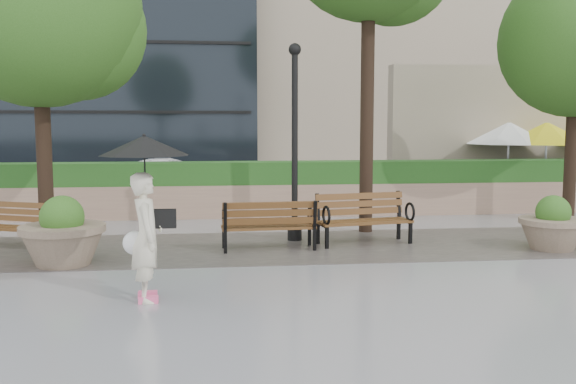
{
  "coord_description": "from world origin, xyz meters",
  "views": [
    {
      "loc": [
        -0.69,
        -8.75,
        2.34
      ],
      "look_at": [
        0.57,
        2.39,
        1.1
      ],
      "focal_mm": 40.0,
      "sensor_mm": 36.0,
      "label": 1
    }
  ],
  "objects": [
    {
      "name": "ground",
      "position": [
        0.0,
        0.0,
        0.0
      ],
      "size": [
        100.0,
        100.0,
        0.0
      ],
      "primitive_type": "plane",
      "color": "gray",
      "rests_on": "ground"
    },
    {
      "name": "cobble_strip",
      "position": [
        0.0,
        3.0,
        0.01
      ],
      "size": [
        28.0,
        3.2,
        0.01
      ],
      "primitive_type": "cube",
      "color": "#383330",
      "rests_on": "ground"
    },
    {
      "name": "hedge_wall",
      "position": [
        0.0,
        7.0,
        0.66
      ],
      "size": [
        24.0,
        0.8,
        1.35
      ],
      "color": "tan",
      "rests_on": "ground"
    },
    {
      "name": "cafe_wall",
      "position": [
        9.5,
        10.0,
        2.0
      ],
      "size": [
        10.0,
        0.6,
        4.0
      ],
      "primitive_type": "cube",
      "color": "tan",
      "rests_on": "ground"
    },
    {
      "name": "cafe_hedge",
      "position": [
        9.0,
        7.8,
        0.45
      ],
      "size": [
        8.0,
        0.5,
        0.9
      ],
      "primitive_type": "cube",
      "color": "#1C521B",
      "rests_on": "ground"
    },
    {
      "name": "asphalt_street",
      "position": [
        0.0,
        11.0,
        0.0
      ],
      "size": [
        40.0,
        7.0,
        0.0
      ],
      "primitive_type": "cube",
      "color": "black",
      "rests_on": "ground"
    },
    {
      "name": "bench_1",
      "position": [
        -4.31,
        3.4,
        0.25
      ],
      "size": [
        1.66,
        1.17,
        0.83
      ],
      "rotation": [
        0.0,
        0.0,
        -0.4
      ],
      "color": "brown",
      "rests_on": "ground"
    },
    {
      "name": "bench_2",
      "position": [
        0.26,
        2.75,
        0.27
      ],
      "size": [
        1.73,
        0.76,
        0.91
      ],
      "rotation": [
        0.0,
        0.0,
        3.19
      ],
      "color": "brown",
      "rests_on": "ground"
    },
    {
      "name": "bench_3",
      "position": [
        2.12,
        3.09,
        0.29
      ],
      "size": [
        1.88,
        1.01,
        0.96
      ],
      "rotation": [
        0.0,
        0.0,
        0.18
      ],
      "color": "brown",
      "rests_on": "ground"
    },
    {
      "name": "planter_left",
      "position": [
        -3.17,
        1.86,
        0.45
      ],
      "size": [
        1.37,
        1.37,
        1.15
      ],
      "color": "#7F6B56",
      "rests_on": "ground"
    },
    {
      "name": "planter_right",
      "position": [
        5.41,
        2.17,
        0.39
      ],
      "size": [
        1.2,
        1.2,
        1.0
      ],
      "color": "#7F6B56",
      "rests_on": "ground"
    },
    {
      "name": "lamppost",
      "position": [
        0.84,
        3.61,
        1.68
      ],
      "size": [
        0.28,
        0.28,
        3.82
      ],
      "color": "black",
      "rests_on": "ground"
    },
    {
      "name": "tree_0",
      "position": [
        -3.7,
        3.68,
        4.33
      ],
      "size": [
        3.77,
        3.73,
        6.31
      ],
      "color": "black",
      "rests_on": "ground"
    },
    {
      "name": "patio_umb_white",
      "position": [
        7.65,
        8.79,
        1.99
      ],
      "size": [
        2.5,
        2.5,
        2.3
      ],
      "color": "black",
      "rests_on": "ground"
    },
    {
      "name": "patio_umb_yellow_a",
      "position": [
        8.59,
        8.41,
        1.99
      ],
      "size": [
        2.5,
        2.5,
        2.3
      ],
      "color": "black",
      "rests_on": "ground"
    },
    {
      "name": "car_right",
      "position": [
        -1.98,
        10.6,
        0.61
      ],
      "size": [
        3.73,
        1.38,
        1.22
      ],
      "primitive_type": "imported",
      "rotation": [
        0.0,
        0.0,
        1.59
      ],
      "color": "white",
      "rests_on": "ground"
    },
    {
      "name": "pedestrian",
      "position": [
        -1.6,
        -0.36,
        1.31
      ],
      "size": [
        1.17,
        1.17,
        2.15
      ],
      "rotation": [
        0.0,
        0.0,
        1.71
      ],
      "color": "beige",
      "rests_on": "ground"
    }
  ]
}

